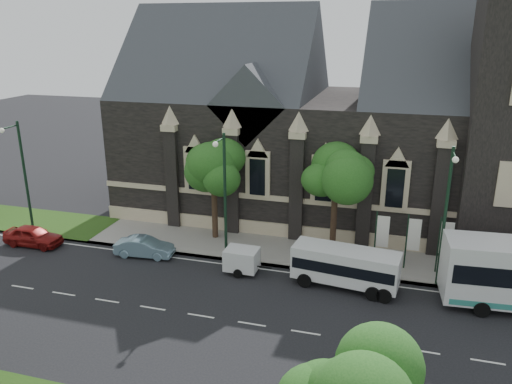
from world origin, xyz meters
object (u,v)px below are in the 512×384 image
(tree_walk_right, at_px, (339,174))
(car_far_red, at_px, (33,236))
(shuttle_bus, at_px, (346,265))
(street_lamp_near, at_px, (446,211))
(banner_flag_center, at_px, (411,238))
(box_trailer, at_px, (242,259))
(tree_walk_left, at_px, (217,166))
(street_lamp_far, at_px, (23,173))
(banner_flag_right, at_px, (443,241))
(sedan, at_px, (144,247))
(banner_flag_left, at_px, (380,234))
(street_lamp_mid, at_px, (224,191))

(tree_walk_right, height_order, car_far_red, tree_walk_right)
(tree_walk_right, distance_m, shuttle_bus, 6.80)
(street_lamp_near, distance_m, banner_flag_center, 3.74)
(street_lamp_near, xyz_separation_m, car_far_red, (-28.61, -1.48, -4.36))
(shuttle_bus, height_order, box_trailer, shuttle_bus)
(tree_walk_right, height_order, box_trailer, tree_walk_right)
(street_lamp_near, bearing_deg, box_trailer, -173.58)
(tree_walk_left, bearing_deg, banner_flag_center, -6.89)
(street_lamp_far, bearing_deg, car_far_red, -46.79)
(tree_walk_left, xyz_separation_m, banner_flag_right, (16.08, -1.70, -3.35))
(tree_walk_left, height_order, shuttle_bus, tree_walk_left)
(tree_walk_right, distance_m, sedan, 14.66)
(tree_walk_right, distance_m, banner_flag_right, 8.05)
(banner_flag_left, bearing_deg, tree_walk_right, 150.90)
(tree_walk_right, bearing_deg, banner_flag_left, -29.10)
(street_lamp_mid, xyz_separation_m, banner_flag_left, (10.29, 1.91, -2.73))
(sedan, height_order, car_far_red, car_far_red)
(tree_walk_left, bearing_deg, sedan, -131.29)
(tree_walk_left, bearing_deg, car_far_red, -158.32)
(box_trailer, height_order, car_far_red, box_trailer)
(street_lamp_near, bearing_deg, banner_flag_center, 131.93)
(tree_walk_left, height_order, box_trailer, tree_walk_left)
(banner_flag_right, relative_size, car_far_red, 0.91)
(banner_flag_center, distance_m, sedan, 18.34)
(tree_walk_left, bearing_deg, banner_flag_left, -8.02)
(street_lamp_far, xyz_separation_m, sedan, (10.25, -0.90, -4.42))
(tree_walk_left, height_order, street_lamp_far, street_lamp_far)
(street_lamp_far, xyz_separation_m, shuttle_bus, (24.44, -1.47, -3.64))
(banner_flag_center, relative_size, car_far_red, 0.91)
(tree_walk_right, distance_m, street_lamp_near, 7.72)
(shuttle_bus, height_order, car_far_red, shuttle_bus)
(banner_flag_left, distance_m, banner_flag_center, 2.00)
(street_lamp_near, distance_m, sedan, 20.26)
(banner_flag_right, bearing_deg, box_trailer, -165.38)
(tree_walk_right, relative_size, banner_flag_center, 1.95)
(tree_walk_left, height_order, street_lamp_near, street_lamp_near)
(street_lamp_far, xyz_separation_m, banner_flag_left, (26.29, 1.91, -2.73))
(street_lamp_near, xyz_separation_m, sedan, (-19.75, -0.90, -4.42))
(street_lamp_far, height_order, car_far_red, street_lamp_far)
(tree_walk_right, distance_m, street_lamp_mid, 8.10)
(sedan, bearing_deg, box_trailer, -99.56)
(banner_flag_center, bearing_deg, box_trailer, -162.78)
(tree_walk_right, bearing_deg, sedan, -160.81)
(tree_walk_right, bearing_deg, banner_flag_center, -18.64)
(street_lamp_far, distance_m, banner_flag_left, 26.50)
(street_lamp_near, relative_size, street_lamp_mid, 1.00)
(banner_flag_center, bearing_deg, banner_flag_right, 0.00)
(street_lamp_near, bearing_deg, banner_flag_right, 81.44)
(banner_flag_center, bearing_deg, street_lamp_near, -48.07)
(tree_walk_right, bearing_deg, car_far_red, -166.84)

